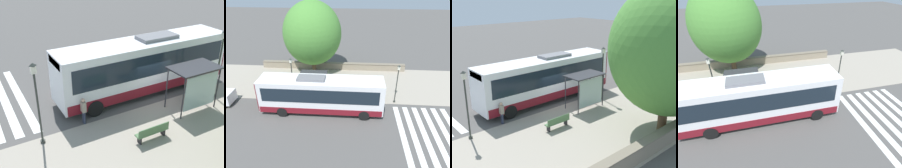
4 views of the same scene
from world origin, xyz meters
TOP-DOWN VIEW (x-y plane):
  - ground_plane at (0.00, 0.00)m, footprint 120.00×120.00m
  - sidewalk_plaza at (-4.50, 0.00)m, footprint 9.00×44.00m
  - crosswalk_stripes at (5.00, 9.75)m, footprint 9.00×5.25m
  - stone_wall at (-8.55, 0.00)m, footprint 0.60×20.00m
  - bus at (1.73, -0.16)m, footprint 2.65×11.90m
  - bus_shelter at (-1.56, -1.43)m, footprint 1.73×2.94m
  - pedestrian at (0.16, 4.89)m, footprint 0.34×0.22m
  - bench at (-2.88, 2.47)m, footprint 0.40×1.83m
  - street_lamp_near at (-0.42, 7.40)m, footprint 0.28×0.28m
  - street_lamp_far at (-1.14, -3.73)m, footprint 0.28×0.28m
  - shade_tree at (-7.48, -2.47)m, footprint 7.42×7.42m

SIDE VIEW (x-z plane):
  - ground_plane at x=0.00m, z-range 0.00..0.00m
  - crosswalk_stripes at x=5.00m, z-range 0.00..0.01m
  - sidewalk_plaza at x=-4.50m, z-range 0.00..0.02m
  - bench at x=-2.88m, z-range 0.04..0.92m
  - stone_wall at x=-8.55m, z-range 0.01..0.99m
  - pedestrian at x=0.16m, z-range 0.13..1.70m
  - bus at x=1.73m, z-range 0.06..3.84m
  - bus_shelter at x=-1.56m, z-range 0.87..3.54m
  - street_lamp_near at x=-0.42m, z-range 0.40..4.73m
  - street_lamp_far at x=-1.14m, z-range 0.41..4.85m
  - shade_tree at x=-7.48m, z-range 0.64..10.11m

